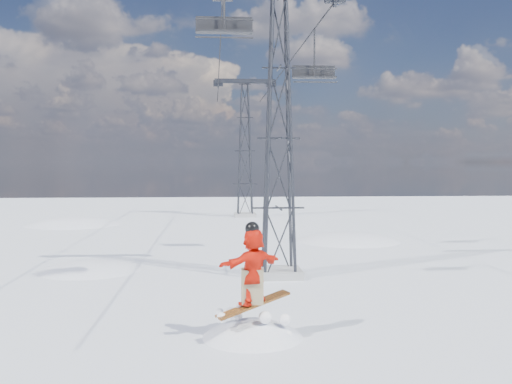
# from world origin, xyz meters

# --- Properties ---
(ground) EXTENTS (120.00, 120.00, 0.00)m
(ground) POSITION_xyz_m (0.00, 0.00, 0.00)
(ground) COLOR white
(ground) RESTS_ON ground
(lift_tower_near) EXTENTS (5.20, 1.80, 11.43)m
(lift_tower_near) POSITION_xyz_m (0.80, 8.00, 5.47)
(lift_tower_near) COLOR #999999
(lift_tower_near) RESTS_ON ground
(lift_tower_far) EXTENTS (5.20, 1.80, 11.43)m
(lift_tower_far) POSITION_xyz_m (0.80, 33.00, 5.47)
(lift_tower_far) COLOR #999999
(lift_tower_far) RESTS_ON ground
(haul_cables) EXTENTS (4.46, 51.00, 0.06)m
(haul_cables) POSITION_xyz_m (0.80, 19.50, 10.85)
(haul_cables) COLOR black
(haul_cables) RESTS_ON ground
(lift_chair_near) EXTENTS (1.86, 0.54, 2.31)m
(lift_chair_near) POSITION_xyz_m (-1.40, 4.46, 9.00)
(lift_chair_near) COLOR black
(lift_chair_near) RESTS_ON ground
(lift_chair_mid) EXTENTS (2.07, 0.59, 2.56)m
(lift_chair_mid) POSITION_xyz_m (3.00, 12.62, 8.80)
(lift_chair_mid) COLOR black
(lift_chair_mid) RESTS_ON ground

